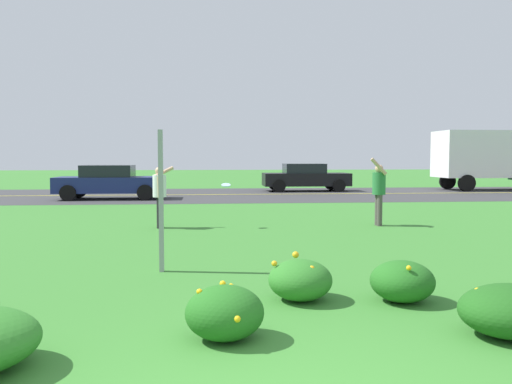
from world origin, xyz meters
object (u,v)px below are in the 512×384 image
at_px(sign_post_near_path, 161,201).
at_px(car_navy_center_left, 110,182).
at_px(person_thrower_white_shirt, 160,192).
at_px(person_catcher_green_shirt, 379,189).
at_px(car_black_center_right, 305,177).
at_px(box_truck_dark_green, 496,157).
at_px(frisbee_pale_blue, 226,185).

bearing_deg(sign_post_near_path, car_navy_center_left, 103.19).
relative_size(sign_post_near_path, car_navy_center_left, 0.49).
relative_size(person_thrower_white_shirt, car_navy_center_left, 0.35).
distance_m(person_catcher_green_shirt, car_navy_center_left, 12.84).
height_order(sign_post_near_path, car_black_center_right, sign_post_near_path).
relative_size(person_catcher_green_shirt, car_black_center_right, 0.40).
bearing_deg(box_truck_dark_green, frisbee_pale_blue, -137.33).
bearing_deg(person_thrower_white_shirt, car_navy_center_left, 107.27).
height_order(frisbee_pale_blue, box_truck_dark_green, box_truck_dark_green).
xyz_separation_m(person_catcher_green_shirt, car_navy_center_left, (-8.59, 9.54, -0.22)).
bearing_deg(person_catcher_green_shirt, car_black_center_right, 87.13).
relative_size(person_catcher_green_shirt, frisbee_pale_blue, 7.56).
bearing_deg(frisbee_pale_blue, person_thrower_white_shirt, 176.05).
xyz_separation_m(person_thrower_white_shirt, frisbee_pale_blue, (1.67, -0.12, 0.16)).
bearing_deg(box_truck_dark_green, car_black_center_right, 180.00).
bearing_deg(frisbee_pale_blue, box_truck_dark_green, 42.67).
relative_size(person_thrower_white_shirt, frisbee_pale_blue, 6.65).
distance_m(person_thrower_white_shirt, person_catcher_green_shirt, 5.65).
height_order(person_catcher_green_shirt, car_black_center_right, person_catcher_green_shirt).
height_order(frisbee_pale_blue, car_navy_center_left, car_navy_center_left).
bearing_deg(person_catcher_green_shirt, box_truck_dark_green, 51.24).
xyz_separation_m(sign_post_near_path, person_thrower_white_shirt, (-0.48, 5.13, -0.18)).
height_order(car_navy_center_left, box_truck_dark_green, box_truck_dark_green).
xyz_separation_m(frisbee_pale_blue, box_truck_dark_green, (15.18, 14.00, 0.72)).
distance_m(sign_post_near_path, car_navy_center_left, 14.99).
distance_m(car_navy_center_left, car_black_center_right, 10.29).
relative_size(car_navy_center_left, car_black_center_right, 1.00).
bearing_deg(sign_post_near_path, frisbee_pale_blue, 76.68).
bearing_deg(car_navy_center_left, person_thrower_white_shirt, -72.73).
bearing_deg(car_black_center_right, person_catcher_green_shirt, -92.87).
bearing_deg(car_navy_center_left, box_truck_dark_green, 12.59).
distance_m(person_catcher_green_shirt, box_truck_dark_green, 17.92).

